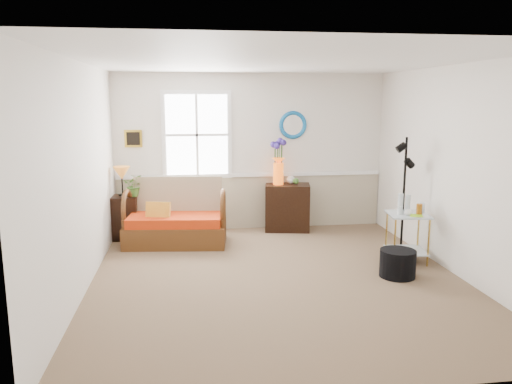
{
  "coord_description": "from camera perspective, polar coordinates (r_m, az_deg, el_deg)",
  "views": [
    {
      "loc": [
        -1.05,
        -5.76,
        2.17
      ],
      "look_at": [
        -0.22,
        0.29,
        1.04
      ],
      "focal_mm": 35.0,
      "sensor_mm": 36.0,
      "label": 1
    }
  ],
  "objects": [
    {
      "name": "wainscot",
      "position": [
        8.49,
        -0.52,
        -1.16
      ],
      "size": [
        4.46,
        0.02,
        0.9
      ],
      "primitive_type": "cube",
      "color": "tan",
      "rests_on": "walls"
    },
    {
      "name": "mirror",
      "position": [
        8.44,
        4.23,
        7.65
      ],
      "size": [
        0.47,
        0.07,
        0.47
      ],
      "primitive_type": "torus",
      "rotation": [
        1.57,
        0.0,
        0.0
      ],
      "color": "#1686C2",
      "rests_on": "walls"
    },
    {
      "name": "side_table",
      "position": [
        7.07,
        16.85,
        -5.01
      ],
      "size": [
        0.59,
        0.59,
        0.66
      ],
      "primitive_type": null,
      "rotation": [
        0.0,
        0.0,
        -0.15
      ],
      "color": "gold",
      "rests_on": "floor"
    },
    {
      "name": "flower_vase",
      "position": [
        8.23,
        2.59,
        3.42
      ],
      "size": [
        0.29,
        0.29,
        0.74
      ],
      "primitive_type": null,
      "rotation": [
        0.0,
        0.0,
        -0.44
      ],
      "color": "#F95E10",
      "rests_on": "cabinet"
    },
    {
      "name": "walls",
      "position": [
        5.92,
        2.52,
        2.06
      ],
      "size": [
        4.51,
        5.01,
        2.6
      ],
      "color": "silver",
      "rests_on": "floor"
    },
    {
      "name": "loveseat",
      "position": [
        7.65,
        -9.18,
        -2.3
      ],
      "size": [
        1.58,
        1.01,
        0.98
      ],
      "primitive_type": null,
      "rotation": [
        0.0,
        0.0,
        -0.11
      ],
      "color": "#4F2F13",
      "rests_on": "floor"
    },
    {
      "name": "cabinet",
      "position": [
        8.38,
        3.61,
        -1.75
      ],
      "size": [
        0.8,
        0.6,
        0.78
      ],
      "primitive_type": null,
      "rotation": [
        0.0,
        0.0,
        -0.19
      ],
      "color": "black",
      "rests_on": "floor"
    },
    {
      "name": "lamp_stand",
      "position": [
        8.12,
        -14.66,
        -2.82
      ],
      "size": [
        0.4,
        0.4,
        0.69
      ],
      "primitive_type": null,
      "rotation": [
        0.0,
        0.0,
        -0.03
      ],
      "color": "black",
      "rests_on": "floor"
    },
    {
      "name": "potted_plant",
      "position": [
        7.99,
        -13.74,
        0.5
      ],
      "size": [
        0.32,
        0.35,
        0.27
      ],
      "primitive_type": "imported",
      "rotation": [
        0.0,
        0.0,
        -0.01
      ],
      "color": "#40732B",
      "rests_on": "lamp_stand"
    },
    {
      "name": "picture",
      "position": [
        8.31,
        -13.85,
        5.95
      ],
      "size": [
        0.28,
        0.03,
        0.28
      ],
      "primitive_type": "cube",
      "color": "#B6922B",
      "rests_on": "walls"
    },
    {
      "name": "tabletop_items",
      "position": [
        7.01,
        17.29,
        -1.36
      ],
      "size": [
        0.51,
        0.51,
        0.25
      ],
      "primitive_type": null,
      "rotation": [
        0.0,
        0.0,
        -0.29
      ],
      "color": "silver",
      "rests_on": "side_table"
    },
    {
      "name": "floor_lamp",
      "position": [
        7.31,
        16.52,
        -0.47
      ],
      "size": [
        0.25,
        0.25,
        1.66
      ],
      "primitive_type": null,
      "rotation": [
        0.0,
        0.0,
        -0.06
      ],
      "color": "black",
      "rests_on": "floor"
    },
    {
      "name": "table_lamp",
      "position": [
        7.98,
        -15.06,
        1.16
      ],
      "size": [
        0.28,
        0.28,
        0.47
      ],
      "primitive_type": null,
      "rotation": [
        0.0,
        0.0,
        -0.08
      ],
      "color": "#C77125",
      "rests_on": "lamp_stand"
    },
    {
      "name": "ottoman",
      "position": [
        6.49,
        15.88,
        -7.85
      ],
      "size": [
        0.49,
        0.49,
        0.34
      ],
      "primitive_type": "cylinder",
      "rotation": [
        0.0,
        0.0,
        -0.11
      ],
      "color": "black",
      "rests_on": "floor"
    },
    {
      "name": "chair_rail",
      "position": [
        8.4,
        -0.51,
        1.97
      ],
      "size": [
        4.46,
        0.04,
        0.06
      ],
      "primitive_type": "cube",
      "color": "white",
      "rests_on": "walls"
    },
    {
      "name": "throw_pillow",
      "position": [
        7.54,
        -11.12,
        -2.47
      ],
      "size": [
        0.37,
        0.17,
        0.36
      ],
      "primitive_type": null,
      "rotation": [
        0.0,
        0.0,
        -0.25
      ],
      "color": "#D86800",
      "rests_on": "loveseat"
    },
    {
      "name": "floor",
      "position": [
        6.25,
        2.42,
        -9.81
      ],
      "size": [
        4.5,
        5.0,
        0.01
      ],
      "primitive_type": "cube",
      "color": "brown",
      "rests_on": "ground"
    },
    {
      "name": "window",
      "position": [
        8.26,
        -6.77,
        6.5
      ],
      "size": [
        1.14,
        0.06,
        1.44
      ],
      "primitive_type": null,
      "color": "white",
      "rests_on": "walls"
    },
    {
      "name": "ceiling",
      "position": [
        5.87,
        2.62,
        14.71
      ],
      "size": [
        4.5,
        5.0,
        0.01
      ],
      "primitive_type": "cube",
      "color": "white",
      "rests_on": "walls"
    }
  ]
}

